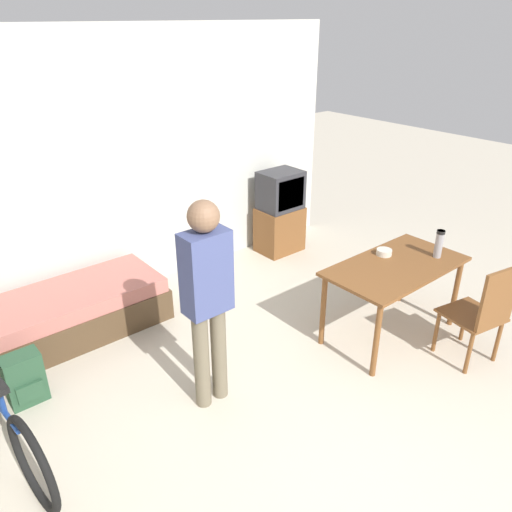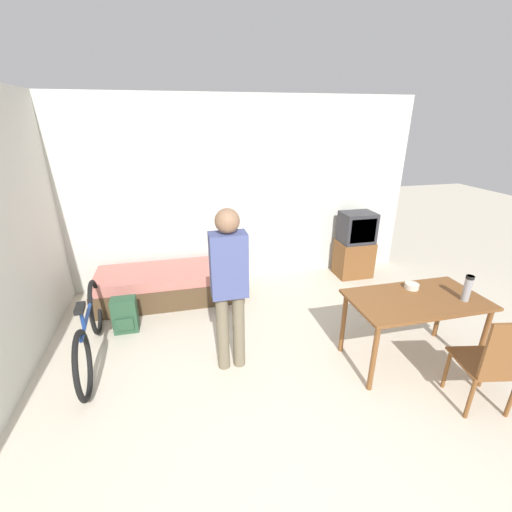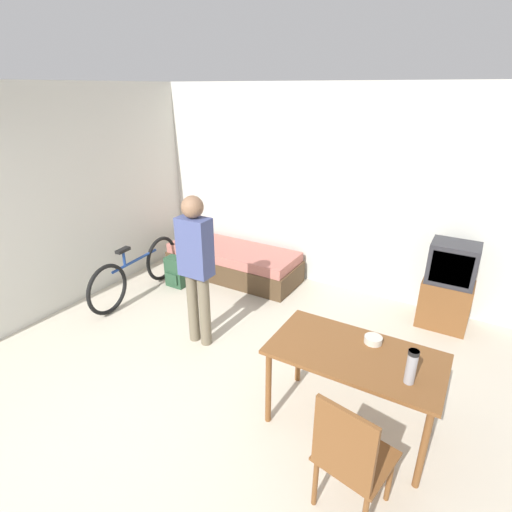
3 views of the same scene
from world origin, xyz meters
name	(u,v)px [view 2 (image 2 of 3)]	position (x,y,z in m)	size (l,w,h in m)	color
wall_back	(230,194)	(0.00, 3.74, 1.35)	(5.64, 0.06, 2.70)	silver
daybed	(170,284)	(-0.96, 3.25, 0.22)	(1.98, 0.76, 0.45)	#4C3823
tv	(355,246)	(1.92, 3.37, 0.51)	(0.54, 0.41, 1.05)	brown
dining_table	(416,306)	(1.46, 1.32, 0.65)	(1.32, 0.72, 0.74)	brown
wooden_chair	(495,361)	(1.67, 0.57, 0.53)	(0.52, 0.52, 0.96)	brown
bicycle	(90,332)	(-1.76, 2.10, 0.34)	(0.19, 1.71, 0.74)	black
person_standing	(229,281)	(-0.35, 1.66, 0.97)	(0.34, 0.22, 1.67)	#6B604C
thermos_flask	(468,287)	(1.88, 1.18, 0.88)	(0.08, 0.08, 0.26)	#99999E
mate_bowl	(412,286)	(1.54, 1.52, 0.76)	(0.14, 0.14, 0.05)	beige
backpack	(125,315)	(-1.48, 2.57, 0.21)	(0.28, 0.21, 0.43)	#284C33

